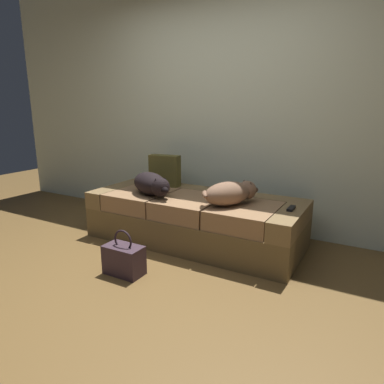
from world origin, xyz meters
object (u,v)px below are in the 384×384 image
(tv_remote, at_px, (291,208))
(throw_pillow, at_px, (165,171))
(couch, at_px, (195,219))
(handbag, at_px, (124,259))
(dog_tan, at_px, (231,193))
(dog_dark, at_px, (152,184))

(tv_remote, relative_size, throw_pillow, 0.44)
(couch, bearing_deg, handbag, -99.64)
(dog_tan, bearing_deg, dog_dark, -175.15)
(dog_dark, height_order, handbag, dog_dark)
(dog_dark, bearing_deg, couch, 23.87)
(throw_pillow, height_order, handbag, throw_pillow)
(throw_pillow, distance_m, handbag, 1.29)
(tv_remote, height_order, throw_pillow, throw_pillow)
(couch, distance_m, tv_remote, 0.97)
(tv_remote, bearing_deg, handbag, -140.30)
(dog_dark, relative_size, handbag, 1.61)
(throw_pillow, bearing_deg, tv_remote, -8.96)
(dog_dark, xyz_separation_m, handbag, (0.24, -0.73, -0.45))
(dog_tan, distance_m, throw_pillow, 0.99)
(couch, bearing_deg, tv_remote, 0.11)
(tv_remote, relative_size, handbag, 0.40)
(tv_remote, height_order, handbag, tv_remote)
(handbag, bearing_deg, dog_dark, 107.90)
(dog_tan, bearing_deg, couch, 166.55)
(dog_tan, relative_size, tv_remote, 3.85)
(throw_pillow, bearing_deg, dog_dark, -74.21)
(throw_pillow, bearing_deg, couch, -24.56)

